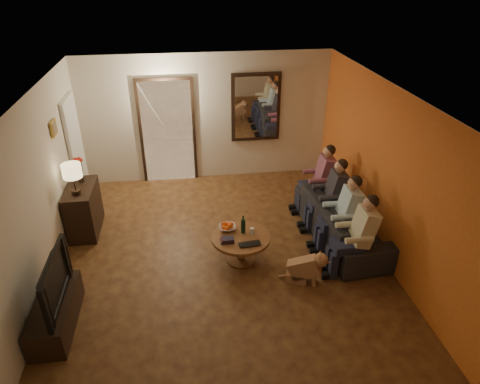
{
  "coord_description": "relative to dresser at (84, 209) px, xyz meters",
  "views": [
    {
      "loc": [
        -0.49,
        -5.3,
        4.17
      ],
      "look_at": [
        0.3,
        0.3,
        1.05
      ],
      "focal_mm": 32.0,
      "sensor_mm": 36.0,
      "label": 1
    }
  ],
  "objects": [
    {
      "name": "floor",
      "position": [
        2.25,
        -1.21,
        -0.41
      ],
      "size": [
        5.0,
        6.0,
        0.01
      ],
      "primitive_type": "cube",
      "color": "#401B11",
      "rests_on": "ground"
    },
    {
      "name": "ceiling",
      "position": [
        2.25,
        -1.21,
        2.19
      ],
      "size": [
        5.0,
        6.0,
        0.01
      ],
      "primitive_type": "cube",
      "color": "white",
      "rests_on": "back_wall"
    },
    {
      "name": "back_wall",
      "position": [
        2.25,
        1.79,
        0.89
      ],
      "size": [
        5.0,
        0.02,
        2.6
      ],
      "primitive_type": "cube",
      "color": "beige",
      "rests_on": "floor"
    },
    {
      "name": "front_wall",
      "position": [
        2.25,
        -4.21,
        0.89
      ],
      "size": [
        5.0,
        0.02,
        2.6
      ],
      "primitive_type": "cube",
      "color": "beige",
      "rests_on": "floor"
    },
    {
      "name": "left_wall",
      "position": [
        -0.25,
        -1.21,
        0.89
      ],
      "size": [
        0.02,
        6.0,
        2.6
      ],
      "primitive_type": "cube",
      "color": "beige",
      "rests_on": "floor"
    },
    {
      "name": "right_wall",
      "position": [
        4.75,
        -1.21,
        0.89
      ],
      "size": [
        0.02,
        6.0,
        2.6
      ],
      "primitive_type": "cube",
      "color": "beige",
      "rests_on": "floor"
    },
    {
      "name": "orange_accent",
      "position": [
        4.74,
        -1.21,
        0.89
      ],
      "size": [
        0.01,
        6.0,
        2.6
      ],
      "primitive_type": "cube",
      "color": "#D35624",
      "rests_on": "right_wall"
    },
    {
      "name": "kitchen_doorway",
      "position": [
        1.45,
        1.77,
        0.64
      ],
      "size": [
        1.0,
        0.06,
        2.1
      ],
      "primitive_type": "cube",
      "color": "#FFE0A5",
      "rests_on": "floor"
    },
    {
      "name": "door_trim",
      "position": [
        1.45,
        1.76,
        0.64
      ],
      "size": [
        1.12,
        0.04,
        2.22
      ],
      "primitive_type": "cube",
      "color": "black",
      "rests_on": "floor"
    },
    {
      "name": "fridge_glimpse",
      "position": [
        1.7,
        1.78,
        0.49
      ],
      "size": [
        0.45,
        0.03,
        1.7
      ],
      "primitive_type": "cube",
      "color": "silver",
      "rests_on": "floor"
    },
    {
      "name": "mirror_frame",
      "position": [
        3.25,
        1.75,
        1.09
      ],
      "size": [
        1.0,
        0.05,
        1.4
      ],
      "primitive_type": "cube",
      "color": "black",
      "rests_on": "back_wall"
    },
    {
      "name": "mirror_glass",
      "position": [
        3.25,
        1.72,
        1.09
      ],
      "size": [
        0.86,
        0.02,
        1.26
      ],
      "primitive_type": "cube",
      "color": "white",
      "rests_on": "back_wall"
    },
    {
      "name": "white_door",
      "position": [
        -0.21,
        1.09,
        0.61
      ],
      "size": [
        0.06,
        0.85,
        2.04
      ],
      "primitive_type": "cube",
      "color": "white",
      "rests_on": "floor"
    },
    {
      "name": "framed_art",
      "position": [
        -0.22,
        0.09,
        1.44
      ],
      "size": [
        0.03,
        0.28,
        0.24
      ],
      "primitive_type": "cube",
      "color": "#B28C33",
      "rests_on": "left_wall"
    },
    {
      "name": "art_canvas",
      "position": [
        -0.21,
        0.09,
        1.44
      ],
      "size": [
        0.01,
        0.22,
        0.18
      ],
      "primitive_type": "cube",
      "color": "brown",
      "rests_on": "left_wall"
    },
    {
      "name": "dresser",
      "position": [
        0.0,
        0.0,
        0.0
      ],
      "size": [
        0.45,
        0.93,
        0.83
      ],
      "primitive_type": "cube",
      "color": "black",
      "rests_on": "floor"
    },
    {
      "name": "table_lamp",
      "position": [
        0.0,
        -0.22,
        0.68
      ],
      "size": [
        0.3,
        0.3,
        0.54
      ],
      "primitive_type": null,
      "color": "beige",
      "rests_on": "dresser"
    },
    {
      "name": "flower_vase",
      "position": [
        0.0,
        0.22,
        0.63
      ],
      "size": [
        0.14,
        0.14,
        0.44
      ],
      "primitive_type": null,
      "color": "red",
      "rests_on": "dresser"
    },
    {
      "name": "tv_stand",
      "position": [
        0.0,
        -2.21,
        -0.22
      ],
      "size": [
        0.45,
        1.2,
        0.4
      ],
      "primitive_type": "cube",
      "color": "black",
      "rests_on": "floor"
    },
    {
      "name": "tv",
      "position": [
        0.0,
        -2.21,
        0.3
      ],
      "size": [
        1.12,
        0.15,
        0.64
      ],
      "primitive_type": "imported",
      "rotation": [
        0.0,
        0.0,
        1.57
      ],
      "color": "black",
      "rests_on": "tv_stand"
    },
    {
      "name": "sofa",
      "position": [
        4.26,
        -0.81,
        -0.09
      ],
      "size": [
        2.3,
        1.04,
        0.65
      ],
      "primitive_type": "imported",
      "rotation": [
        0.0,
        0.0,
        1.65
      ],
      "color": "black",
      "rests_on": "floor"
    },
    {
      "name": "person_a",
      "position": [
        4.16,
        -1.71,
        0.19
      ],
      "size": [
        0.6,
        0.4,
        1.2
      ],
      "primitive_type": null,
      "color": "tan",
      "rests_on": "sofa"
    },
    {
      "name": "person_b",
      "position": [
        4.16,
        -1.11,
        0.19
      ],
      "size": [
        0.6,
        0.4,
        1.2
      ],
      "primitive_type": null,
      "color": "tan",
      "rests_on": "sofa"
    },
    {
      "name": "person_c",
      "position": [
        4.16,
        -0.51,
        0.19
      ],
      "size": [
        0.6,
        0.4,
        1.2
      ],
      "primitive_type": null,
      "color": "tan",
      "rests_on": "sofa"
    },
    {
      "name": "person_d",
      "position": [
        4.16,
        0.09,
        0.19
      ],
      "size": [
        0.6,
        0.4,
        1.2
      ],
      "primitive_type": null,
      "color": "tan",
      "rests_on": "sofa"
    },
    {
      "name": "dog",
      "position": [
        3.35,
        -1.84,
        -0.13
      ],
      "size": [
        0.61,
        0.43,
        0.56
      ],
      "primitive_type": null,
      "rotation": [
        0.0,
        0.0,
        -0.38
      ],
      "color": "#A36B4B",
      "rests_on": "floor"
    },
    {
      "name": "coffee_table",
      "position": [
        2.52,
        -1.21,
        -0.19
      ],
      "size": [
        1.11,
        1.11,
        0.45
      ],
      "primitive_type": "cylinder",
      "rotation": [
        0.0,
        0.0,
        0.28
      ],
      "color": "brown",
      "rests_on": "floor"
    },
    {
      "name": "bowl",
      "position": [
        2.34,
        -0.99,
        0.07
      ],
      "size": [
        0.26,
        0.26,
        0.06
      ],
      "primitive_type": "imported",
      "color": "white",
      "rests_on": "coffee_table"
    },
    {
      "name": "oranges",
      "position": [
        2.34,
        -0.99,
        0.14
      ],
      "size": [
        0.2,
        0.2,
        0.08
      ],
      "primitive_type": null,
      "color": "#FA5615",
      "rests_on": "bowl"
    },
    {
      "name": "wine_bottle",
      "position": [
        2.57,
        -1.11,
        0.19
      ],
      "size": [
        0.07,
        0.07,
        0.31
      ],
      "primitive_type": null,
      "color": "black",
      "rests_on": "coffee_table"
    },
    {
      "name": "wine_glass",
      "position": [
        2.7,
        -1.16,
        0.09
      ],
      "size": [
        0.06,
        0.06,
        0.1
      ],
      "primitive_type": "cylinder",
      "color": "silver",
      "rests_on": "coffee_table"
    },
    {
      "name": "book_stack",
      "position": [
        2.3,
        -1.31,
        0.07
      ],
      "size": [
        0.2,
        0.15,
        0.07
      ],
      "primitive_type": null,
      "color": "black",
      "rests_on": "coffee_table"
    },
    {
      "name": "laptop",
      "position": [
        2.62,
        -1.49,
        0.05
      ],
      "size": [
        0.35,
        0.24,
        0.03
      ],
      "primitive_type": "imported",
      "rotation": [
        0.0,
        0.0,
        0.09
      ],
      "color": "black",
      "rests_on": "coffee_table"
    }
  ]
}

